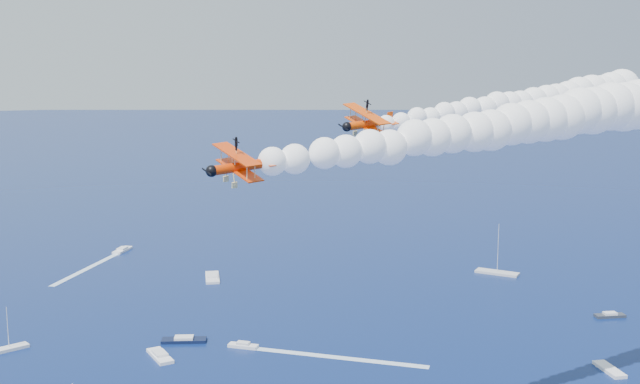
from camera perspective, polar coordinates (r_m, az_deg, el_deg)
name	(u,v)px	position (r m, az deg, el deg)	size (l,w,h in m)	color
biplane_lead	(369,124)	(110.95, 3.58, 4.96)	(8.41, 9.43, 5.68)	#EA4504
biplane_trail	(241,167)	(69.24, -5.73, 1.85)	(6.43, 7.21, 4.34)	#E13604
smoke_trail_lead	(515,103)	(128.27, 14.00, 6.26)	(54.95, 13.01, 10.22)	white
smoke_trail_trail	(482,129)	(84.28, 11.68, 4.50)	(54.94, 13.06, 10.22)	white
spectator_boats	(198,343)	(180.67, -8.85, -10.80)	(231.43, 184.68, 0.70)	silver
boat_wakes	(298,342)	(180.37, -1.61, -10.83)	(98.27, 181.45, 0.04)	white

